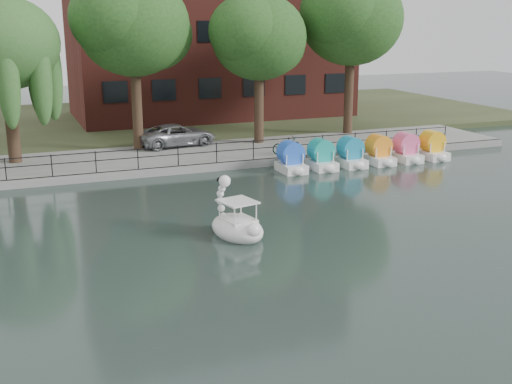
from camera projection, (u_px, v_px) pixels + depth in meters
ground_plane at (288, 265)px, 20.03m from camera, size 120.00×120.00×0.00m
promenade at (165, 158)px, 34.35m from camera, size 40.00×6.00×0.40m
kerb at (180, 170)px, 31.70m from camera, size 40.00×0.25×0.40m
land_strip at (120, 121)px, 46.92m from camera, size 60.00×22.00×0.36m
railing at (178, 151)px, 31.63m from camera, size 32.00×0.05×1.00m
willow_mid at (4, 44)px, 31.01m from camera, size 5.32×5.32×8.15m
broadleaf_center at (133, 26)px, 34.00m from camera, size 6.00×6.00×9.25m
broadleaf_right at (259, 38)px, 36.20m from camera, size 5.40×5.40×8.32m
broadleaf_far at (352, 19)px, 39.14m from camera, size 6.30×6.30×9.71m
minivan at (177, 133)px, 36.50m from camera, size 3.17×5.48×1.44m
bicycle at (286, 144)px, 34.54m from camera, size 0.78×1.78×1.00m
swan_boat at (236, 224)px, 22.60m from camera, size 2.02×2.70×2.05m
pedal_boat_row at (365, 154)px, 33.55m from camera, size 9.65×1.70×1.40m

